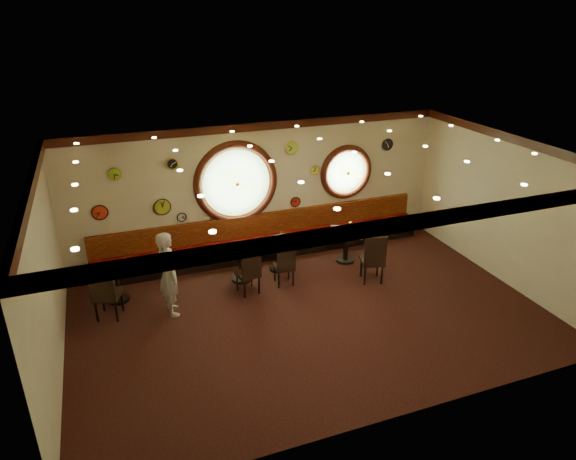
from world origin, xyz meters
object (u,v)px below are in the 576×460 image
object	(u,v)px
condiment_b_pepper	(242,248)
condiment_c_salt	(274,239)
table_a	(116,280)
chair_a	(105,289)
table_d	(346,242)
chair_d	(374,256)
condiment_a_salt	(108,267)
chair_b	(250,269)
condiment_d_pepper	(349,231)
condiment_d_bottle	(350,225)
condiment_b_bottle	(241,244)
condiment_b_salt	(235,246)
waiter	(169,273)
condiment_a_bottle	(117,264)
condiment_c_bottle	(281,235)
chair_c	(285,262)
table_b	(241,261)
condiment_a_pepper	(114,267)
condiment_c_pepper	(281,240)
table_c	(278,252)
condiment_d_salt	(343,229)

from	to	relation	value
condiment_b_pepper	condiment_c_salt	bearing A→B (deg)	19.53
table_a	chair_a	bearing A→B (deg)	-109.38
table_d	chair_d	distance (m)	1.15
condiment_a_salt	chair_b	bearing A→B (deg)	-14.47
condiment_a_salt	condiment_b_pepper	xyz separation A→B (m)	(2.75, -0.12, 0.00)
table_a	condiment_d_pepper	xyz separation A→B (m)	(5.16, -0.12, 0.36)
table_d	condiment_d_bottle	size ratio (longest dim) A/B	5.74
table_d	condiment_b_bottle	distance (m)	2.53
table_d	condiment_a_salt	xyz separation A→B (m)	(-5.28, 0.04, 0.31)
condiment_b_salt	condiment_b_bottle	bearing A→B (deg)	3.45
table_d	waiter	bearing A→B (deg)	-169.26
condiment_a_bottle	condiment_d_bottle	bearing A→B (deg)	0.44
chair_a	condiment_d_pepper	world-z (taller)	chair_a
chair_b	condiment_b_bottle	distance (m)	0.79
condiment_a_bottle	waiter	xyz separation A→B (m)	(0.92, -0.87, 0.05)
chair_b	condiment_c_bottle	distance (m)	1.41
chair_a	chair_c	world-z (taller)	chair_a
chair_a	condiment_b_bottle	size ratio (longest dim) A/B	4.77
table_b	condiment_c_salt	world-z (taller)	condiment_c_salt
condiment_b_salt	condiment_b_bottle	xyz separation A→B (m)	(0.14, 0.01, 0.02)
condiment_d_pepper	condiment_d_bottle	bearing A→B (deg)	56.37
table_a	condiment_a_salt	bearing A→B (deg)	178.49
condiment_d_bottle	table_d	bearing A→B (deg)	-141.11
chair_b	condiment_a_pepper	world-z (taller)	chair_b
chair_a	condiment_a_salt	world-z (taller)	chair_a
chair_d	condiment_a_pepper	xyz separation A→B (m)	(-5.25, 1.15, 0.14)
table_b	waiter	distance (m)	1.84
condiment_c_pepper	chair_a	bearing A→B (deg)	-169.42
table_a	table_b	world-z (taller)	table_b
table_d	chair_b	xyz separation A→B (m)	(-2.55, -0.66, 0.11)
table_c	condiment_d_salt	size ratio (longest dim) A/B	6.45
table_b	table_d	world-z (taller)	table_d
table_d	condiment_c_pepper	size ratio (longest dim) A/B	10.49
table_d	condiment_b_bottle	world-z (taller)	condiment_b_bottle
table_d	chair_c	distance (m)	1.83
chair_d	condiment_a_bottle	xyz separation A→B (m)	(-5.19, 1.22, 0.16)
chair_c	condiment_c_salt	bearing A→B (deg)	90.89
condiment_c_salt	condiment_b_pepper	size ratio (longest dim) A/B	0.99
condiment_b_pepper	condiment_d_salt	bearing A→B (deg)	3.03
table_b	condiment_a_salt	xyz separation A→B (m)	(-2.73, 0.06, 0.32)
condiment_a_salt	condiment_a_bottle	size ratio (longest dim) A/B	0.77
condiment_d_salt	condiment_a_pepper	world-z (taller)	condiment_d_salt
chair_c	condiment_a_pepper	world-z (taller)	chair_c
condiment_d_bottle	chair_a	bearing A→B (deg)	-172.45
chair_c	condiment_b_salt	world-z (taller)	chair_c
condiment_c_pepper	condiment_a_bottle	world-z (taller)	condiment_a_bottle
condiment_c_pepper	condiment_a_pepper	bearing A→B (deg)	-178.68
condiment_d_salt	condiment_b_pepper	bearing A→B (deg)	-176.97
chair_a	condiment_a_salt	bearing A→B (deg)	101.39
chair_b	condiment_b_pepper	world-z (taller)	chair_b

